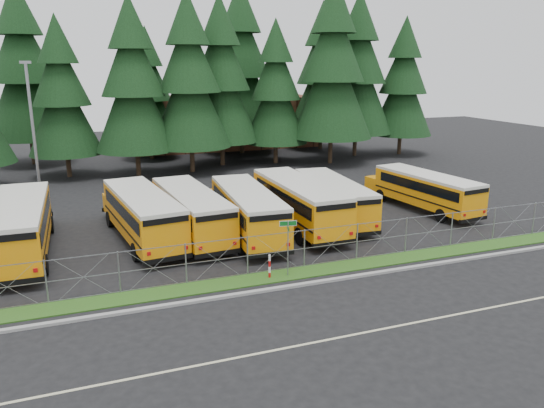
{
  "coord_description": "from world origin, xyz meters",
  "views": [
    {
      "loc": [
        -11.33,
        -23.94,
        10.02
      ],
      "look_at": [
        -0.86,
        4.0,
        2.05
      ],
      "focal_mm": 35.0,
      "sensor_mm": 36.0,
      "label": 1
    }
  ],
  "objects_px": {
    "striped_bollard": "(270,267)",
    "light_standard": "(33,132)",
    "bus_east": "(423,192)",
    "bus_6": "(331,200)",
    "bus_2": "(141,216)",
    "bus_4": "(246,212)",
    "bus_0": "(21,228)",
    "bus_5": "(296,204)",
    "bus_3": "(190,213)",
    "street_sign": "(288,236)"
  },
  "relations": [
    {
      "from": "bus_6",
      "to": "bus_east",
      "type": "distance_m",
      "value": 7.14
    },
    {
      "from": "striped_bollard",
      "to": "light_standard",
      "type": "distance_m",
      "value": 20.62
    },
    {
      "from": "bus_east",
      "to": "light_standard",
      "type": "bearing_deg",
      "value": 153.03
    },
    {
      "from": "bus_4",
      "to": "bus_5",
      "type": "distance_m",
      "value": 3.5
    },
    {
      "from": "bus_6",
      "to": "bus_5",
      "type": "bearing_deg",
      "value": -163.75
    },
    {
      "from": "bus_4",
      "to": "bus_5",
      "type": "xyz_separation_m",
      "value": [
        3.46,
        0.52,
        0.06
      ]
    },
    {
      "from": "bus_6",
      "to": "bus_3",
      "type": "bearing_deg",
      "value": -175.18
    },
    {
      "from": "bus_east",
      "to": "bus_6",
      "type": "bearing_deg",
      "value": 172.94
    },
    {
      "from": "bus_0",
      "to": "bus_5",
      "type": "height_order",
      "value": "bus_0"
    },
    {
      "from": "bus_2",
      "to": "bus_3",
      "type": "relative_size",
      "value": 1.03
    },
    {
      "from": "bus_0",
      "to": "street_sign",
      "type": "relative_size",
      "value": 4.12
    },
    {
      "from": "bus_6",
      "to": "street_sign",
      "type": "xyz_separation_m",
      "value": [
        -6.25,
        -7.85,
        0.68
      ]
    },
    {
      "from": "bus_4",
      "to": "striped_bollard",
      "type": "distance_m",
      "value": 6.82
    },
    {
      "from": "bus_0",
      "to": "light_standard",
      "type": "xyz_separation_m",
      "value": [
        0.55,
        9.33,
        3.98
      ]
    },
    {
      "from": "street_sign",
      "to": "light_standard",
      "type": "bearing_deg",
      "value": 124.44
    },
    {
      "from": "bus_2",
      "to": "bus_4",
      "type": "relative_size",
      "value": 1.02
    },
    {
      "from": "bus_3",
      "to": "bus_6",
      "type": "xyz_separation_m",
      "value": [
        9.35,
        0.06,
        -0.06
      ]
    },
    {
      "from": "bus_east",
      "to": "street_sign",
      "type": "distance_m",
      "value": 15.53
    },
    {
      "from": "street_sign",
      "to": "bus_5",
      "type": "bearing_deg",
      "value": 64.01
    },
    {
      "from": "bus_east",
      "to": "bus_5",
      "type": "bearing_deg",
      "value": 176.26
    },
    {
      "from": "striped_bollard",
      "to": "bus_3",
      "type": "bearing_deg",
      "value": 105.79
    },
    {
      "from": "bus_2",
      "to": "street_sign",
      "type": "relative_size",
      "value": 3.94
    },
    {
      "from": "bus_east",
      "to": "bus_2",
      "type": "bearing_deg",
      "value": 172.69
    },
    {
      "from": "light_standard",
      "to": "bus_east",
      "type": "bearing_deg",
      "value": -20.07
    },
    {
      "from": "bus_east",
      "to": "light_standard",
      "type": "distance_m",
      "value": 26.98
    },
    {
      "from": "street_sign",
      "to": "striped_bollard",
      "type": "bearing_deg",
      "value": 175.89
    },
    {
      "from": "bus_3",
      "to": "light_standard",
      "type": "relative_size",
      "value": 1.06
    },
    {
      "from": "bus_6",
      "to": "bus_east",
      "type": "xyz_separation_m",
      "value": [
        7.14,
        -0.02,
        -0.05
      ]
    },
    {
      "from": "light_standard",
      "to": "bus_5",
      "type": "bearing_deg",
      "value": -32.53
    },
    {
      "from": "bus_0",
      "to": "street_sign",
      "type": "bearing_deg",
      "value": -31.37
    },
    {
      "from": "striped_bollard",
      "to": "bus_5",
      "type": "bearing_deg",
      "value": 58.26
    },
    {
      "from": "bus_5",
      "to": "street_sign",
      "type": "bearing_deg",
      "value": -116.58
    },
    {
      "from": "light_standard",
      "to": "bus_0",
      "type": "bearing_deg",
      "value": -93.37
    },
    {
      "from": "bus_east",
      "to": "striped_bollard",
      "type": "bearing_deg",
      "value": -158.42
    },
    {
      "from": "bus_0",
      "to": "bus_3",
      "type": "height_order",
      "value": "bus_0"
    },
    {
      "from": "bus_0",
      "to": "striped_bollard",
      "type": "height_order",
      "value": "bus_0"
    },
    {
      "from": "bus_6",
      "to": "striped_bollard",
      "type": "bearing_deg",
      "value": -128.18
    },
    {
      "from": "bus_2",
      "to": "light_standard",
      "type": "bearing_deg",
      "value": 115.65
    },
    {
      "from": "street_sign",
      "to": "bus_3",
      "type": "bearing_deg",
      "value": 111.69
    },
    {
      "from": "bus_5",
      "to": "light_standard",
      "type": "distance_m",
      "value": 18.46
    },
    {
      "from": "bus_2",
      "to": "light_standard",
      "type": "relative_size",
      "value": 1.09
    },
    {
      "from": "light_standard",
      "to": "bus_2",
      "type": "bearing_deg",
      "value": -57.39
    },
    {
      "from": "bus_0",
      "to": "bus_5",
      "type": "distance_m",
      "value": 15.75
    },
    {
      "from": "bus_3",
      "to": "bus_east",
      "type": "distance_m",
      "value": 16.49
    },
    {
      "from": "bus_3",
      "to": "street_sign",
      "type": "bearing_deg",
      "value": -72.69
    },
    {
      "from": "bus_6",
      "to": "striped_bollard",
      "type": "distance_m",
      "value": 10.61
    },
    {
      "from": "street_sign",
      "to": "bus_6",
      "type": "bearing_deg",
      "value": 51.45
    },
    {
      "from": "bus_2",
      "to": "bus_0",
      "type": "bearing_deg",
      "value": 175.98
    },
    {
      "from": "bus_3",
      "to": "bus_east",
      "type": "relative_size",
      "value": 1.08
    },
    {
      "from": "bus_0",
      "to": "bus_east",
      "type": "bearing_deg",
      "value": 1.13
    }
  ]
}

